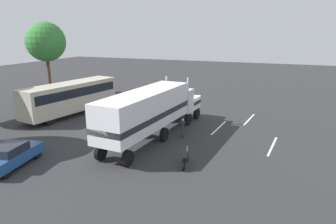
{
  "coord_description": "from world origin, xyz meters",
  "views": [
    {
      "loc": [
        -28.35,
        -8.97,
        8.59
      ],
      "look_at": [
        -4.04,
        0.71,
        1.6
      ],
      "focal_mm": 32.42,
      "sensor_mm": 36.0,
      "label": 1
    }
  ],
  "objects_px": {
    "parked_bus": "(71,95)",
    "parked_car": "(11,155)",
    "motorcycle": "(186,159)",
    "person_bystander": "(183,127)",
    "semi_truck": "(152,109)",
    "tree_right": "(46,42)"
  },
  "relations": [
    {
      "from": "person_bystander",
      "to": "parked_bus",
      "type": "bearing_deg",
      "value": 79.62
    },
    {
      "from": "semi_truck",
      "to": "parked_car",
      "type": "bearing_deg",
      "value": 142.69
    },
    {
      "from": "semi_truck",
      "to": "parked_car",
      "type": "relative_size",
      "value": 3.09
    },
    {
      "from": "motorcycle",
      "to": "tree_right",
      "type": "height_order",
      "value": "tree_right"
    },
    {
      "from": "parked_car",
      "to": "parked_bus",
      "type": "bearing_deg",
      "value": 21.59
    },
    {
      "from": "semi_truck",
      "to": "motorcycle",
      "type": "height_order",
      "value": "semi_truck"
    },
    {
      "from": "parked_car",
      "to": "person_bystander",
      "type": "bearing_deg",
      "value": -41.86
    },
    {
      "from": "parked_car",
      "to": "motorcycle",
      "type": "relative_size",
      "value": 2.21
    },
    {
      "from": "person_bystander",
      "to": "motorcycle",
      "type": "xyz_separation_m",
      "value": [
        -5.16,
        -1.96,
        -0.41
      ]
    },
    {
      "from": "parked_bus",
      "to": "person_bystander",
      "type": "bearing_deg",
      "value": -100.38
    },
    {
      "from": "person_bystander",
      "to": "tree_right",
      "type": "bearing_deg",
      "value": 67.45
    },
    {
      "from": "parked_car",
      "to": "motorcycle",
      "type": "xyz_separation_m",
      "value": [
        4.38,
        -10.51,
        -0.33
      ]
    },
    {
      "from": "parked_bus",
      "to": "parked_car",
      "type": "relative_size",
      "value": 2.43
    },
    {
      "from": "parked_bus",
      "to": "parked_car",
      "type": "bearing_deg",
      "value": -158.41
    },
    {
      "from": "parked_car",
      "to": "motorcycle",
      "type": "bearing_deg",
      "value": -67.38
    },
    {
      "from": "semi_truck",
      "to": "tree_right",
      "type": "distance_m",
      "value": 23.23
    },
    {
      "from": "semi_truck",
      "to": "person_bystander",
      "type": "relative_size",
      "value": 8.79
    },
    {
      "from": "parked_bus",
      "to": "parked_car",
      "type": "xyz_separation_m",
      "value": [
        -11.96,
        -4.73,
        -1.26
      ]
    },
    {
      "from": "parked_car",
      "to": "semi_truck",
      "type": "bearing_deg",
      "value": -37.31
    },
    {
      "from": "parked_bus",
      "to": "motorcycle",
      "type": "xyz_separation_m",
      "value": [
        -7.59,
        -15.24,
        -1.58
      ]
    },
    {
      "from": "parked_bus",
      "to": "motorcycle",
      "type": "bearing_deg",
      "value": -116.46
    },
    {
      "from": "semi_truck",
      "to": "parked_car",
      "type": "height_order",
      "value": "semi_truck"
    }
  ]
}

